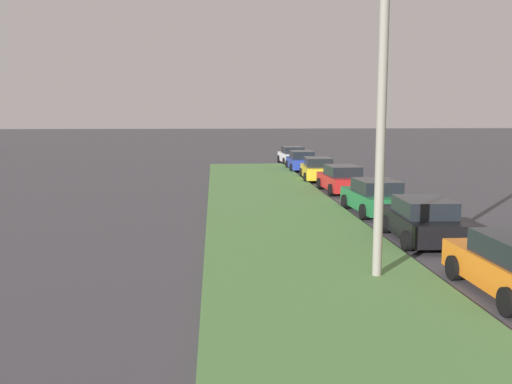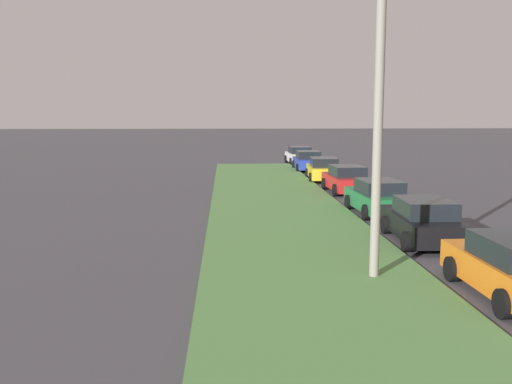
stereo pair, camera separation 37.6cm
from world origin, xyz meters
name	(u,v)px [view 2 (the right image)]	position (x,y,z in m)	size (l,w,h in m)	color
grass_median	(302,252)	(10.00, 7.44, 0.06)	(60.00, 6.00, 0.12)	#517F42
parked_car_black	(423,221)	(11.39, 3.23, 0.72)	(4.36, 2.14, 1.47)	black
parked_car_green	(378,197)	(16.75, 3.31, 0.72)	(4.39, 2.19, 1.47)	#1E6B38
parked_car_red	(346,180)	(23.34, 3.27, 0.72)	(4.37, 2.16, 1.47)	red
parked_car_yellow	(323,169)	(28.93, 3.56, 0.72)	(4.40, 2.21, 1.47)	gold
parked_car_blue	(308,161)	(35.26, 3.64, 0.72)	(4.32, 2.05, 1.47)	#23389E
parked_car_white	(299,156)	(40.82, 3.57, 0.72)	(4.38, 2.18, 1.47)	silver
streetlight	(392,108)	(7.23, 5.61, 4.39)	(0.75, 2.86, 7.50)	gray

